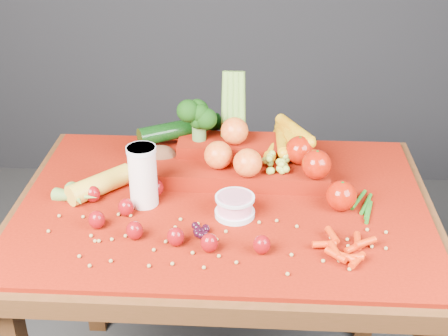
# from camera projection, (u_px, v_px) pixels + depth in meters

# --- Properties ---
(table) EXTENTS (1.10, 0.80, 0.75)m
(table) POSITION_uv_depth(u_px,v_px,m) (224.00, 235.00, 1.68)
(table) COLOR #36220C
(table) RESTS_ON ground
(red_cloth) EXTENTS (1.05, 0.75, 0.01)m
(red_cloth) POSITION_uv_depth(u_px,v_px,m) (224.00, 203.00, 1.63)
(red_cloth) COLOR maroon
(red_cloth) RESTS_ON table
(milk_glass) EXTENTS (0.08, 0.08, 0.16)m
(milk_glass) POSITION_uv_depth(u_px,v_px,m) (143.00, 174.00, 1.58)
(milk_glass) COLOR silver
(milk_glass) RESTS_ON red_cloth
(yogurt_bowl) EXTENTS (0.10, 0.10, 0.06)m
(yogurt_bowl) POSITION_uv_depth(u_px,v_px,m) (235.00, 205.00, 1.55)
(yogurt_bowl) COLOR silver
(yogurt_bowl) RESTS_ON red_cloth
(strawberry_scatter) EXTENTS (0.48, 0.28, 0.05)m
(strawberry_scatter) POSITION_uv_depth(u_px,v_px,m) (155.00, 218.00, 1.51)
(strawberry_scatter) COLOR maroon
(strawberry_scatter) RESTS_ON red_cloth
(dark_grape_cluster) EXTENTS (0.06, 0.05, 0.03)m
(dark_grape_cluster) POSITION_uv_depth(u_px,v_px,m) (196.00, 231.00, 1.48)
(dark_grape_cluster) COLOR black
(dark_grape_cluster) RESTS_ON red_cloth
(soybean_scatter) EXTENTS (0.84, 0.24, 0.01)m
(soybean_scatter) POSITION_uv_depth(u_px,v_px,m) (219.00, 245.00, 1.45)
(soybean_scatter) COLOR #9E8644
(soybean_scatter) RESTS_ON red_cloth
(corn_ear) EXTENTS (0.26, 0.26, 0.06)m
(corn_ear) POSITION_uv_depth(u_px,v_px,m) (84.00, 193.00, 1.62)
(corn_ear) COLOR gold
(corn_ear) RESTS_ON red_cloth
(potato) EXTENTS (0.10, 0.07, 0.07)m
(potato) POSITION_uv_depth(u_px,v_px,m) (160.00, 157.00, 1.77)
(potato) COLOR #4F2D1B
(potato) RESTS_ON red_cloth
(baby_carrot_pile) EXTENTS (0.17, 0.17, 0.03)m
(baby_carrot_pile) POSITION_uv_depth(u_px,v_px,m) (346.00, 247.00, 1.42)
(baby_carrot_pile) COLOR red
(baby_carrot_pile) RESTS_ON red_cloth
(green_bean_pile) EXTENTS (0.14, 0.12, 0.01)m
(green_bean_pile) POSITION_uv_depth(u_px,v_px,m) (363.00, 206.00, 1.60)
(green_bean_pile) COLOR #1E5F15
(green_bean_pile) RESTS_ON red_cloth
(produce_mound) EXTENTS (0.60, 0.38, 0.27)m
(produce_mound) POSITION_uv_depth(u_px,v_px,m) (242.00, 154.00, 1.73)
(produce_mound) COLOR maroon
(produce_mound) RESTS_ON red_cloth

